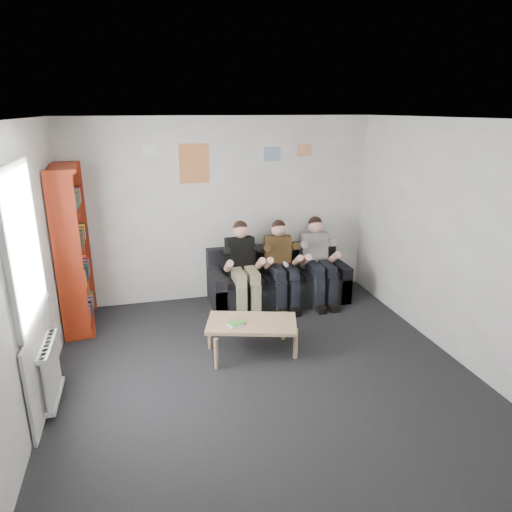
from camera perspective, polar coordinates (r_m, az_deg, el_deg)
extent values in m
plane|color=black|center=(5.07, 1.57, -15.49)|extent=(5.00, 5.00, 0.00)
plane|color=white|center=(4.23, 1.89, 16.71)|extent=(5.00, 5.00, 0.00)
plane|color=silver|center=(6.82, -4.15, 5.70)|extent=(4.50, 0.00, 4.50)
plane|color=silver|center=(2.43, 19.35, -19.60)|extent=(4.50, 0.00, 4.50)
plane|color=silver|center=(4.43, -27.50, -3.13)|extent=(0.00, 5.00, 5.00)
plane|color=silver|center=(5.51, 24.83, 1.09)|extent=(0.00, 5.00, 5.00)
cube|color=black|center=(6.93, 2.77, -4.07)|extent=(2.05, 0.84, 0.39)
cube|color=black|center=(7.09, 2.04, -0.15)|extent=(2.05, 0.19, 0.40)
cube|color=black|center=(6.70, -4.94, -4.15)|extent=(0.17, 0.84, 0.56)
cube|color=black|center=(7.22, 9.93, -2.70)|extent=(0.17, 0.84, 0.56)
cube|color=black|center=(6.78, 2.98, -2.40)|extent=(1.71, 0.58, 0.09)
cube|color=#992710|center=(6.33, -21.92, 0.82)|extent=(0.32, 0.96, 2.13)
cube|color=tan|center=(5.40, -0.53, -8.41)|extent=(1.04, 0.57, 0.04)
cylinder|color=tan|center=(5.21, -4.99, -12.10)|extent=(0.05, 0.05, 0.37)
cylinder|color=tan|center=(5.42, 4.97, -10.86)|extent=(0.05, 0.05, 0.37)
cylinder|color=tan|center=(5.62, -5.81, -9.77)|extent=(0.05, 0.05, 0.37)
cylinder|color=tan|center=(5.81, 3.43, -8.73)|extent=(0.05, 0.05, 0.37)
cube|color=white|center=(5.30, -2.60, -8.62)|extent=(0.17, 0.13, 0.01)
cube|color=#5AAE3E|center=(5.32, -2.47, -8.34)|extent=(0.17, 0.13, 0.01)
cube|color=black|center=(6.65, -1.99, 0.07)|extent=(0.40, 0.29, 0.56)
sphere|color=#E5A18B|center=(6.50, -1.95, 3.21)|extent=(0.22, 0.22, 0.22)
sphere|color=black|center=(6.51, -1.98, 3.54)|extent=(0.21, 0.21, 0.21)
cube|color=gray|center=(6.44, -1.39, -2.40)|extent=(0.36, 0.46, 0.15)
cube|color=gray|center=(6.36, -0.92, -5.70)|extent=(0.34, 0.14, 0.48)
cube|color=black|center=(6.38, -0.79, -7.48)|extent=(0.34, 0.26, 0.10)
cube|color=#53381B|center=(6.78, 2.72, 0.38)|extent=(0.39, 0.28, 0.55)
sphere|color=#E5A18B|center=(6.65, 2.87, 3.38)|extent=(0.21, 0.21, 0.21)
sphere|color=black|center=(6.65, 2.83, 3.69)|extent=(0.20, 0.20, 0.20)
cube|color=black|center=(6.59, 3.44, -1.96)|extent=(0.35, 0.44, 0.14)
cube|color=black|center=(6.51, 3.96, -5.14)|extent=(0.33, 0.14, 0.48)
cube|color=black|center=(6.54, 4.08, -6.89)|extent=(0.33, 0.25, 0.10)
cube|color=silver|center=(6.45, 3.72, -1.04)|extent=(0.04, 0.14, 0.04)
cube|color=white|center=(6.97, 7.20, 0.77)|extent=(0.39, 0.29, 0.56)
sphere|color=#E5A18B|center=(6.83, 7.45, 3.76)|extent=(0.22, 0.22, 0.22)
sphere|color=black|center=(6.84, 7.41, 4.07)|extent=(0.21, 0.21, 0.21)
cube|color=black|center=(6.77, 8.05, -1.54)|extent=(0.35, 0.45, 0.15)
cube|color=black|center=(6.69, 8.63, -4.64)|extent=(0.34, 0.14, 0.48)
cube|color=black|center=(6.72, 8.75, -6.34)|extent=(0.34, 0.26, 0.10)
cylinder|color=white|center=(4.77, -24.73, -14.71)|extent=(0.06, 0.06, 0.60)
cylinder|color=white|center=(4.83, -24.57, -14.21)|extent=(0.06, 0.06, 0.60)
cylinder|color=white|center=(4.90, -24.42, -13.72)|extent=(0.06, 0.06, 0.60)
cylinder|color=white|center=(4.97, -24.28, -13.25)|extent=(0.06, 0.06, 0.60)
cylinder|color=white|center=(5.04, -24.14, -12.78)|extent=(0.06, 0.06, 0.60)
cylinder|color=white|center=(5.10, -24.00, -12.34)|extent=(0.06, 0.06, 0.60)
cylinder|color=white|center=(5.17, -23.87, -11.90)|extent=(0.06, 0.06, 0.60)
cylinder|color=white|center=(5.24, -23.74, -11.47)|extent=(0.06, 0.06, 0.60)
cube|color=white|center=(5.14, -23.80, -15.71)|extent=(0.10, 0.64, 0.04)
cube|color=white|center=(4.87, -24.63, -10.17)|extent=(0.10, 0.64, 0.04)
cube|color=white|center=(4.53, -27.28, 1.32)|extent=(0.02, 1.00, 1.30)
cube|color=silver|center=(4.40, -28.42, 9.83)|extent=(0.05, 1.12, 0.06)
cube|color=silver|center=(4.74, -26.00, -6.56)|extent=(0.05, 1.12, 0.06)
cube|color=silver|center=(4.97, -25.17, -12.04)|extent=(0.03, 1.30, 0.90)
cube|color=gold|center=(6.63, -7.74, 11.38)|extent=(0.42, 0.01, 0.55)
cube|color=#386CC1|center=(6.85, 2.04, 12.58)|extent=(0.25, 0.01, 0.20)
cube|color=#DA447B|center=(7.01, 6.07, 13.02)|extent=(0.22, 0.01, 0.18)
cube|color=white|center=(6.57, -13.14, 12.78)|extent=(0.20, 0.01, 0.14)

